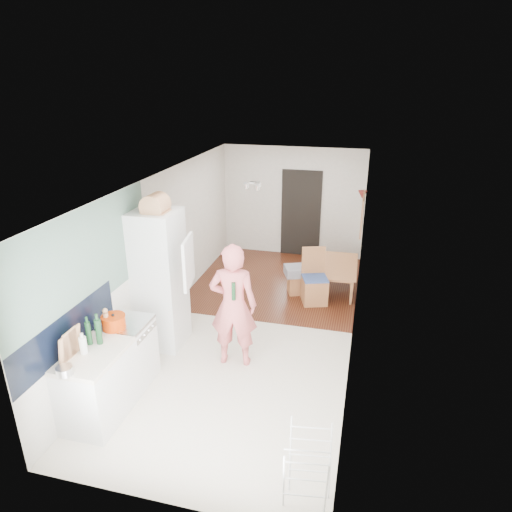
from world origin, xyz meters
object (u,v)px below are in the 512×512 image
at_px(dining_table, 337,279).
at_px(drying_rack, 308,471).
at_px(person, 233,295).
at_px(dining_chair, 315,277).
at_px(stool, 296,284).

bearing_deg(dining_table, drying_rack, -179.67).
xyz_separation_m(person, dining_table, (1.24, 2.87, -0.87)).
distance_m(dining_table, dining_chair, 0.85).
distance_m(person, dining_table, 3.25).
distance_m(person, dining_chair, 2.40).
height_order(person, drying_rack, person).
distance_m(dining_table, stool, 0.85).
xyz_separation_m(dining_table, drying_rack, (0.13, -4.99, 0.19)).
bearing_deg(dining_table, dining_chair, 152.56).
bearing_deg(stool, dining_table, 28.92).
relative_size(person, dining_chair, 2.11).
bearing_deg(dining_chair, dining_table, 45.14).
height_order(dining_chair, stool, dining_chair).
relative_size(dining_table, dining_chair, 1.18).
bearing_deg(dining_chair, stool, 123.24).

